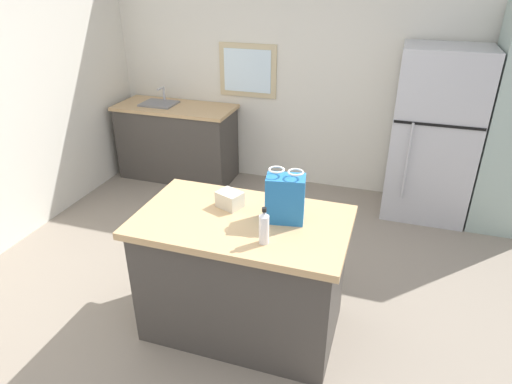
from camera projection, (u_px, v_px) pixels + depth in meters
ground at (239, 319)px, 3.38m from camera, size 6.14×6.14×0.00m
back_wall at (315, 66)px, 4.92m from camera, size 4.86×0.13×2.77m
kitchen_island at (243, 275)px, 3.12m from camera, size 1.40×0.83×0.91m
refrigerator at (434, 136)px, 4.46m from camera, size 0.81×0.67×1.73m
sink_counter at (177, 141)px, 5.47m from camera, size 1.41×0.61×1.09m
shopping_bag at (285, 198)px, 2.83m from camera, size 0.27×0.19×0.35m
small_box at (230, 199)px, 3.03m from camera, size 0.20×0.18×0.11m
bottle at (264, 227)px, 2.61m from camera, size 0.06×0.06×0.24m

